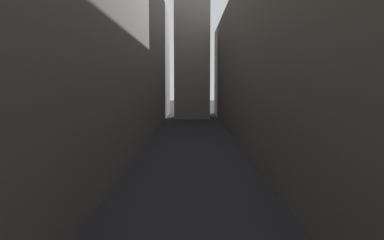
{
  "coord_description": "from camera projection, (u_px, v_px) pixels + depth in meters",
  "views": [
    {
      "loc": [
        -0.01,
        8.19,
        7.11
      ],
      "look_at": [
        0.0,
        21.28,
        5.89
      ],
      "focal_mm": 36.14,
      "sensor_mm": 36.0,
      "label": 1
    }
  ],
  "objects": [
    {
      "name": "ground_plane",
      "position": [
        192.0,
        153.0,
        40.3
      ],
      "size": [
        264.0,
        264.0,
        0.0
      ],
      "primitive_type": "plane",
      "color": "#232326"
    },
    {
      "name": "building_block_left",
      "position": [
        75.0,
        40.0,
        41.19
      ],
      "size": [
        13.98,
        108.0,
        23.64
      ],
      "primitive_type": "cube",
      "color": "slate",
      "rests_on": "ground"
    },
    {
      "name": "building_block_right",
      "position": [
        305.0,
        59.0,
        41.39
      ],
      "size": [
        13.26,
        108.0,
        19.68
      ],
      "primitive_type": "cube",
      "color": "#60594F",
      "rests_on": "ground"
    }
  ]
}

